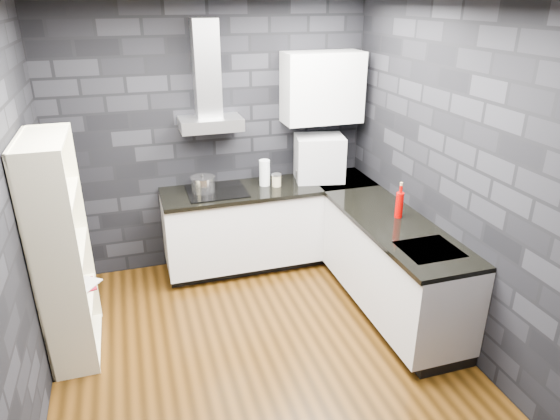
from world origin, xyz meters
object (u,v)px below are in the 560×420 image
utensil_crock (300,176)px  appliance_garage (319,159)px  fruit_bowl (60,251)px  red_bottle (399,205)px  pot (203,185)px  bookshelf (62,251)px  storage_jar (276,181)px  glass_vase (265,173)px

utensil_crock → appliance_garage: bearing=0.5°
utensil_crock → fruit_bowl: bearing=-155.9°
fruit_bowl → red_bottle: bearing=-2.5°
pot → bookshelf: size_ratio=0.13×
pot → appliance_garage: appliance_garage is taller
red_bottle → pot: bearing=144.3°
storage_jar → red_bottle: red_bottle is taller
pot → glass_vase: size_ratio=0.86×
pot → fruit_bowl: 1.59m
glass_vase → appliance_garage: appliance_garage is taller
bookshelf → fruit_bowl: 0.09m
storage_jar → glass_vase: bearing=149.6°
utensil_crock → bookshelf: bookshelf is taller
red_bottle → bookshelf: size_ratio=0.13×
pot → glass_vase: bearing=1.6°
glass_vase → red_bottle: (0.91, -1.13, -0.02)m
appliance_garage → fruit_bowl: appliance_garage is taller
red_bottle → bookshelf: (-2.79, 0.20, -0.11)m
bookshelf → fruit_bowl: size_ratio=8.26×
glass_vase → appliance_garage: bearing=0.2°
storage_jar → utensil_crock: size_ratio=0.93×
bookshelf → red_bottle: bearing=10.3°
storage_jar → bookshelf: bookshelf is taller
storage_jar → utensil_crock: (0.28, 0.06, 0.00)m
glass_vase → red_bottle: size_ratio=1.16×
utensil_crock → bookshelf: (-2.27, -0.94, -0.06)m
appliance_garage → fruit_bowl: bearing=-146.6°
appliance_garage → glass_vase: bearing=-168.6°
bookshelf → fruit_bowl: (0.00, -0.08, 0.04)m
pot → red_bottle: 1.91m
storage_jar → bookshelf: (-1.99, -0.87, -0.06)m
utensil_crock → glass_vase: bearing=-180.0°
storage_jar → appliance_garage: bearing=7.6°
glass_vase → red_bottle: bearing=-51.2°
glass_vase → appliance_garage: 0.60m
glass_vase → storage_jar: size_ratio=2.34×
pot → bookshelf: 1.55m
storage_jar → bookshelf: 2.17m
bookshelf → fruit_bowl: bearing=-75.6°
pot → glass_vase: glass_vase is taller
red_bottle → fruit_bowl: bearing=177.5°
pot → appliance_garage: bearing=0.9°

